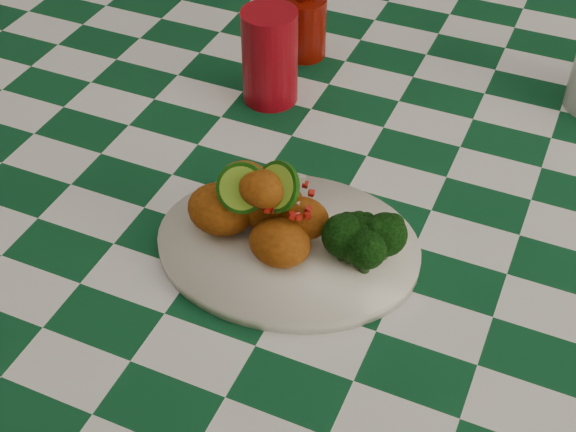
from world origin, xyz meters
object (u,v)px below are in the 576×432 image
at_px(dining_table, 350,350).
at_px(wooden_chair_left, 295,66).
at_px(ketchup_bottle, 305,13).
at_px(plate, 288,247).
at_px(fried_chicken_pile, 267,204).
at_px(red_tumbler, 270,57).

xyz_separation_m(dining_table, wooden_chair_left, (-0.40, 0.70, 0.02)).
relative_size(ketchup_bottle, wooden_chair_left, 0.16).
relative_size(plate, ketchup_bottle, 2.15).
xyz_separation_m(plate, fried_chicken_pile, (-0.02, 0.00, 0.05)).
bearing_deg(red_tumbler, dining_table, -22.34).
height_order(dining_table, fried_chicken_pile, fried_chicken_pile).
distance_m(plate, wooden_chair_left, 1.04).
bearing_deg(plate, wooden_chair_left, 112.81).
distance_m(plate, fried_chicken_pile, 0.06).
bearing_deg(ketchup_bottle, plate, -69.60).
bearing_deg(red_tumbler, fried_chicken_pile, -66.04).
bearing_deg(dining_table, red_tumbler, 157.66).
distance_m(plate, ketchup_bottle, 0.41).
distance_m(dining_table, plate, 0.45).
distance_m(dining_table, ketchup_bottle, 0.52).
relative_size(fried_chicken_pile, red_tumbler, 1.07).
distance_m(dining_table, wooden_chair_left, 0.80).
relative_size(dining_table, ketchup_bottle, 12.41).
height_order(plate, fried_chicken_pile, fried_chicken_pile).
bearing_deg(red_tumbler, wooden_chair_left, 110.38).
distance_m(plate, red_tumbler, 0.30).
xyz_separation_m(red_tumbler, ketchup_bottle, (-0.00, 0.12, 0.00)).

